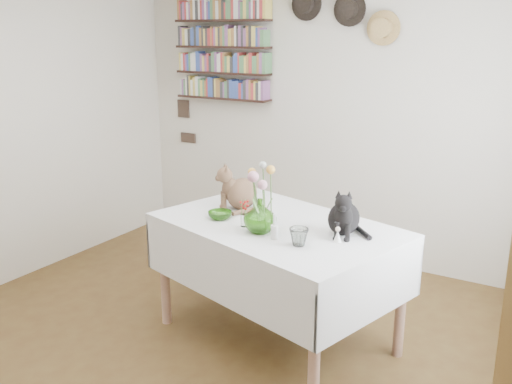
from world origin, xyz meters
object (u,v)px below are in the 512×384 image
Objects in this scene: tabby_cat at (242,185)px; bookshelf_unit at (223,51)px; flower_vase at (260,216)px; dining_table at (277,253)px; black_cat at (344,210)px.

bookshelf_unit is at bearing 175.01° from tabby_cat.
bookshelf_unit reaches higher than flower_vase.
bookshelf_unit is at bearing 129.81° from flower_vase.
bookshelf_unit is (-1.45, 1.74, 0.91)m from flower_vase.
flower_vase is 2.44m from bookshelf_unit.
dining_table is 0.37m from flower_vase.
black_cat is at bearing 27.73° from flower_vase.
tabby_cat is 1.95m from bookshelf_unit.
black_cat reaches higher than dining_table.
bookshelf_unit is (-1.90, 1.50, 0.86)m from black_cat.
bookshelf_unit reaches higher than tabby_cat.
tabby_cat is at bearing -51.72° from bookshelf_unit.
bookshelf_unit reaches higher than black_cat.
flower_vase is 0.21× the size of bookshelf_unit.
tabby_cat is 0.33× the size of bookshelf_unit.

